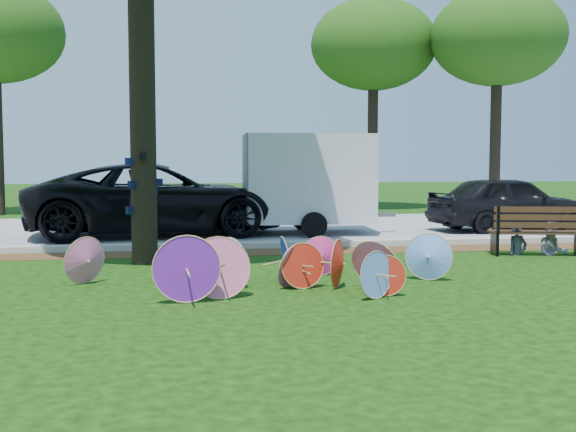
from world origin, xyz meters
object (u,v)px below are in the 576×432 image
park_bench (537,231)px  person_left (518,224)px  dark_pickup (508,203)px  parasol_pile (280,264)px  person_right (553,223)px  cargo_trailer (308,178)px  black_van (157,200)px

park_bench → person_left: bearing=-175.0°
dark_pickup → parasol_pile: bearing=129.3°
person_right → cargo_trailer: bearing=147.9°
parasol_pile → cargo_trailer: size_ratio=1.88×
black_van → dark_pickup: black_van is taller
dark_pickup → park_bench: size_ratio=2.32×
parasol_pile → person_right: size_ratio=4.75×
dark_pickup → cargo_trailer: cargo_trailer is taller
cargo_trailer → person_right: (3.89, -4.39, -0.75)m
black_van → park_bench: black_van is taller
black_van → person_right: size_ratio=5.14×
cargo_trailer → park_bench: cargo_trailer is taller
cargo_trailer → parasol_pile: bearing=-101.0°
person_left → cargo_trailer: bearing=110.1°
dark_pickup → person_left: dark_pickup is taller
parasol_pile → park_bench: 6.00m
black_van → person_right: 8.76m
dark_pickup → black_van: bearing=81.7°
black_van → person_left: black_van is taller
person_right → parasol_pile: bearing=-136.4°
parasol_pile → black_van: bearing=103.8°
dark_pickup → person_right: bearing=156.7°
black_van → person_left: bearing=-130.3°
parasol_pile → park_bench: size_ratio=3.20×
black_van → dark_pickup: 8.72m
dark_pickup → park_bench: bearing=152.8°
cargo_trailer → park_bench: bearing=-49.0°
cargo_trailer → person_right: 5.91m
park_bench → parasol_pile: bearing=-138.6°
person_left → dark_pickup: bearing=50.3°
parasol_pile → black_van: size_ratio=0.92×
cargo_trailer → person_left: bearing=-51.5°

